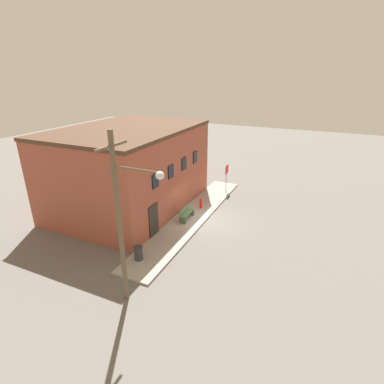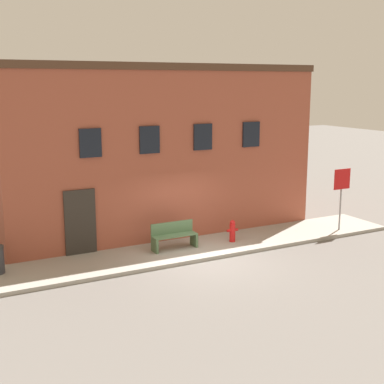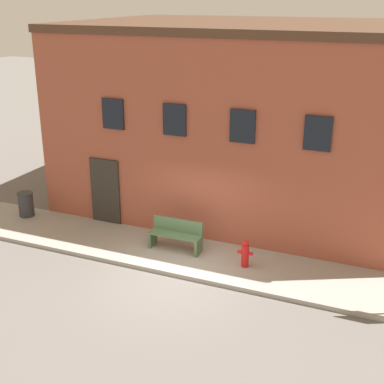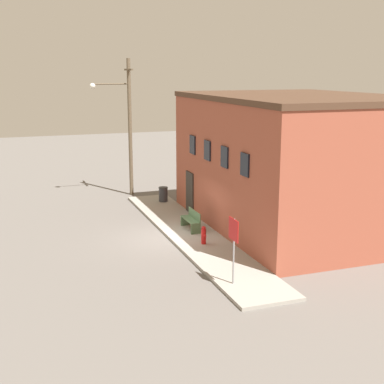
# 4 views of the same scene
# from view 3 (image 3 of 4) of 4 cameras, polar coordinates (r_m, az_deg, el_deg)

# --- Properties ---
(ground_plane) EXTENTS (80.00, 80.00, 0.00)m
(ground_plane) POSITION_cam_3_polar(r_m,az_deg,el_deg) (14.11, -1.82, -9.12)
(ground_plane) COLOR #66605B
(sidewalk) EXTENTS (15.42, 2.25, 0.12)m
(sidewalk) POSITION_cam_3_polar(r_m,az_deg,el_deg) (14.98, -0.01, -6.97)
(sidewalk) COLOR #9E998E
(sidewalk) RESTS_ON ground
(brick_building) EXTENTS (11.48, 8.18, 6.11)m
(brick_building) POSITION_cam_3_polar(r_m,az_deg,el_deg) (18.57, 6.31, 8.18)
(brick_building) COLOR #9E4C38
(brick_building) RESTS_ON ground
(fire_hydrant) EXTENTS (0.42, 0.20, 0.76)m
(fire_hydrant) POSITION_cam_3_polar(r_m,az_deg,el_deg) (14.28, 5.69, -6.54)
(fire_hydrant) COLOR red
(fire_hydrant) RESTS_ON sidewalk
(bench) EXTENTS (1.51, 0.44, 0.88)m
(bench) POSITION_cam_3_polar(r_m,az_deg,el_deg) (15.12, -1.73, -4.61)
(bench) COLOR #4C6B47
(bench) RESTS_ON sidewalk
(trash_bin) EXTENTS (0.51, 0.51, 0.80)m
(trash_bin) POSITION_cam_3_polar(r_m,az_deg,el_deg) (18.19, -17.29, -1.25)
(trash_bin) COLOR #333338
(trash_bin) RESTS_ON sidewalk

